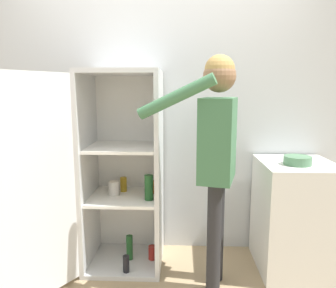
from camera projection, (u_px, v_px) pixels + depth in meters
name	position (u px, v px, depth m)	size (l,w,h in m)	color
wall_back	(160.00, 110.00, 2.92)	(7.00, 0.06, 2.55)	silver
refrigerator	(108.00, 174.00, 2.60)	(0.99, 1.11, 1.61)	silver
person	(217.00, 142.00, 2.30)	(0.72, 0.52, 1.69)	#262628
counter	(294.00, 216.00, 2.65)	(0.57, 0.64, 0.89)	white
bowl	(297.00, 160.00, 2.49)	(0.21, 0.21, 0.07)	#517F5B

